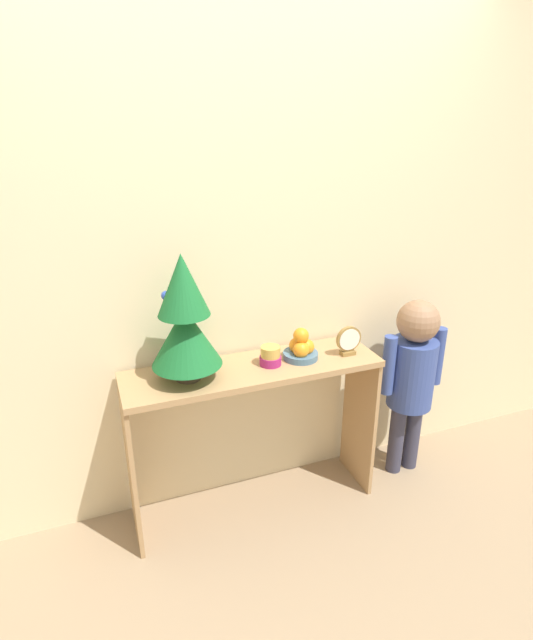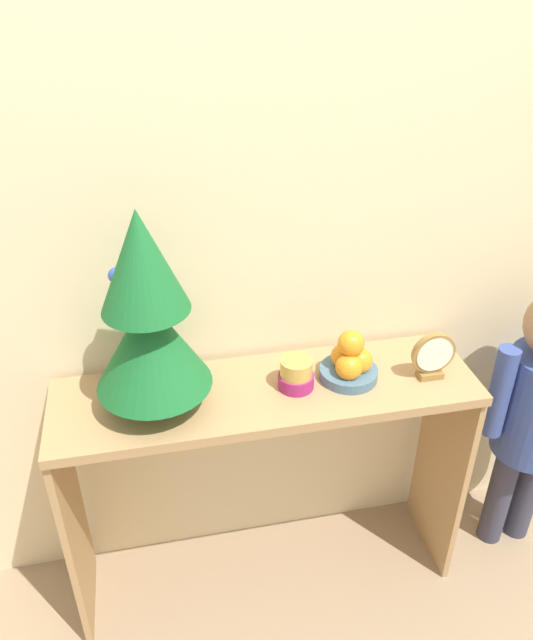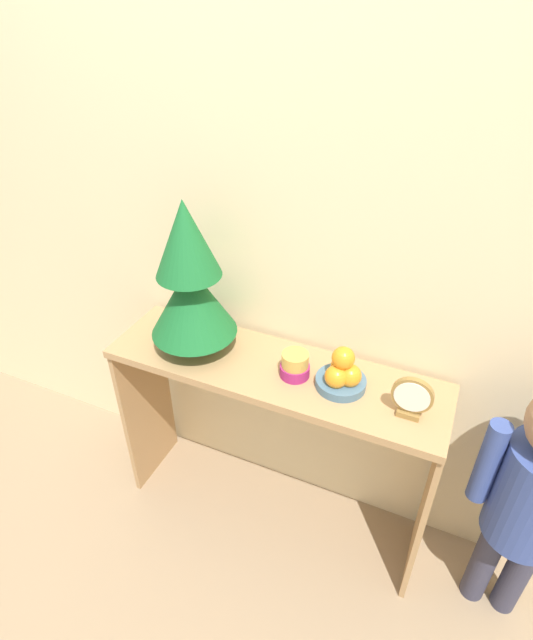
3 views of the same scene
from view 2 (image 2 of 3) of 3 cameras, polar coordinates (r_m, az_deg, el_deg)
ground_plane at (r=2.27m, az=1.02°, el=-25.23°), size 12.00×12.00×0.00m
back_wall at (r=1.74m, az=-1.41°, el=9.79°), size 7.00×0.05×2.50m
console_table at (r=1.90m, az=0.05°, el=-10.75°), size 1.22×0.34×0.80m
mini_tree at (r=1.59m, az=-10.82°, el=0.30°), size 0.31×0.31×0.57m
fruit_bowl at (r=1.81m, az=7.65°, el=-3.86°), size 0.17×0.17×0.16m
singing_bowl at (r=1.76m, az=2.73°, el=-4.98°), size 0.10×0.10×0.09m
desk_clock at (r=1.84m, az=14.98°, el=-3.23°), size 0.13×0.04×0.15m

